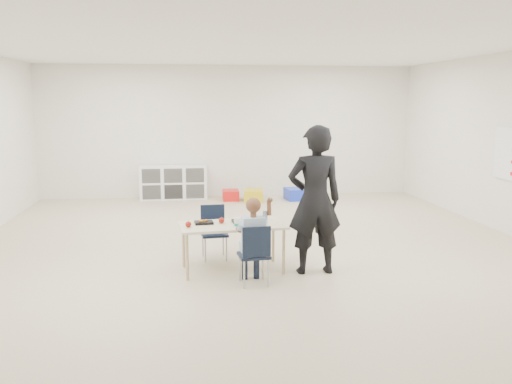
{
  "coord_description": "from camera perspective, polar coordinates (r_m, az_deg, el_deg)",
  "views": [
    {
      "loc": [
        -0.94,
        -7.17,
        2.05
      ],
      "look_at": [
        -0.01,
        -0.1,
        0.85
      ],
      "focal_mm": 38.0,
      "sensor_mm": 36.0,
      "label": 1
    }
  ],
  "objects": [
    {
      "name": "chair_near",
      "position": [
        6.13,
        -0.24,
        -6.55
      ],
      "size": [
        0.36,
        0.34,
        0.7
      ],
      "primitive_type": null,
      "rotation": [
        0.0,
        0.0,
        0.08
      ],
      "color": "black",
      "rests_on": "ground"
    },
    {
      "name": "room",
      "position": [
        7.26,
        0.0,
        4.42
      ],
      "size": [
        9.0,
        9.02,
        2.8
      ],
      "color": "beige",
      "rests_on": "ground"
    },
    {
      "name": "child",
      "position": [
        6.08,
        -0.24,
        -4.73
      ],
      "size": [
        0.5,
        0.5,
        1.1
      ],
      "primitive_type": null,
      "rotation": [
        0.0,
        0.0,
        0.08
      ],
      "color": "#AFC9ED",
      "rests_on": "chair_near"
    },
    {
      "name": "table",
      "position": [
        6.62,
        -2.48,
        -5.81
      ],
      "size": [
        1.32,
        0.74,
        0.58
      ],
      "rotation": [
        0.0,
        0.0,
        0.08
      ],
      "color": "#F1E1C1",
      "rests_on": "ground"
    },
    {
      "name": "milk_carton",
      "position": [
        6.42,
        -1.97,
        -3.22
      ],
      "size": [
        0.08,
        0.08,
        0.1
      ],
      "primitive_type": "cube",
      "rotation": [
        0.0,
        0.0,
        0.08
      ],
      "color": "white",
      "rests_on": "table"
    },
    {
      "name": "apple_near",
      "position": [
        6.6,
        -3.65,
        -3.0
      ],
      "size": [
        0.07,
        0.07,
        0.07
      ],
      "primitive_type": "sphere",
      "color": "maroon",
      "rests_on": "table"
    },
    {
      "name": "chair_far",
      "position": [
        7.1,
        -4.41,
        -4.32
      ],
      "size": [
        0.36,
        0.34,
        0.7
      ],
      "primitive_type": null,
      "rotation": [
        0.0,
        0.0,
        0.08
      ],
      "color": "black",
      "rests_on": "ground"
    },
    {
      "name": "lunch_tray_far",
      "position": [
        6.59,
        -5.51,
        -3.22
      ],
      "size": [
        0.23,
        0.18,
        0.03
      ],
      "primitive_type": "cube",
      "rotation": [
        0.0,
        0.0,
        0.08
      ],
      "color": "black",
      "rests_on": "table"
    },
    {
      "name": "rules_poster",
      "position": [
        9.23,
        24.84,
        3.71
      ],
      "size": [
        0.02,
        0.6,
        0.8
      ],
      "primitive_type": "cube",
      "color": "white",
      "rests_on": "room"
    },
    {
      "name": "lunch_tray_near",
      "position": [
        6.65,
        -1.56,
        -3.07
      ],
      "size": [
        0.23,
        0.18,
        0.03
      ],
      "primitive_type": "cube",
      "rotation": [
        0.0,
        0.0,
        0.08
      ],
      "color": "black",
      "rests_on": "table"
    },
    {
      "name": "bread_roll",
      "position": [
        6.49,
        -0.15,
        -3.2
      ],
      "size": [
        0.09,
        0.09,
        0.07
      ],
      "primitive_type": "ellipsoid",
      "color": "tan",
      "rests_on": "table"
    },
    {
      "name": "bin_blue",
      "position": [
        11.4,
        4.14,
        -0.22
      ],
      "size": [
        0.43,
        0.52,
        0.24
      ],
      "primitive_type": "cube",
      "rotation": [
        0.0,
        0.0,
        0.1
      ],
      "color": "#1A34C7",
      "rests_on": "ground"
    },
    {
      "name": "bin_yellow",
      "position": [
        11.19,
        -0.25,
        -0.37
      ],
      "size": [
        0.45,
        0.55,
        0.24
      ],
      "primitive_type": "cube",
      "rotation": [
        0.0,
        0.0,
        -0.15
      ],
      "color": "gold",
      "rests_on": "ground"
    },
    {
      "name": "apple_far",
      "position": [
        6.42,
        -7.14,
        -3.4
      ],
      "size": [
        0.07,
        0.07,
        0.07
      ],
      "primitive_type": "sphere",
      "color": "maroon",
      "rests_on": "table"
    },
    {
      "name": "cubby_shelf",
      "position": [
        11.57,
        -8.68,
        1.0
      ],
      "size": [
        1.4,
        0.4,
        0.7
      ],
      "primitive_type": "cube",
      "color": "white",
      "rests_on": "ground"
    },
    {
      "name": "adult",
      "position": [
        6.45,
        6.2,
        -0.86
      ],
      "size": [
        0.65,
        0.43,
        1.78
      ],
      "primitive_type": "imported",
      "rotation": [
        0.0,
        0.0,
        3.15
      ],
      "color": "black",
      "rests_on": "ground"
    },
    {
      "name": "bin_red",
      "position": [
        11.34,
        -2.68,
        -0.33
      ],
      "size": [
        0.34,
        0.44,
        0.21
      ],
      "primitive_type": "cube",
      "rotation": [
        0.0,
        0.0,
        -0.03
      ],
      "color": "red",
      "rests_on": "ground"
    }
  ]
}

